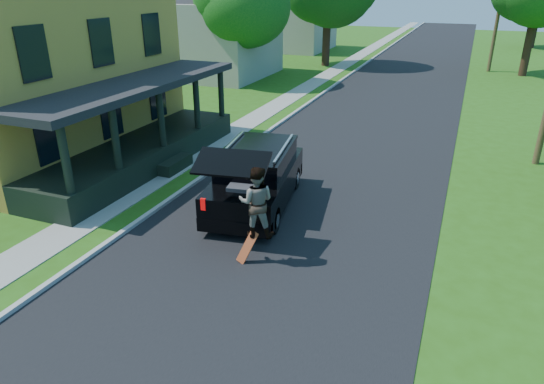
% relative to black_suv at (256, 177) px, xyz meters
% --- Properties ---
extents(ground, '(140.00, 140.00, 0.00)m').
position_rel_black_suv_xyz_m(ground, '(1.40, -4.33, -0.93)').
color(ground, '#295611').
rests_on(ground, ground).
extents(street, '(8.00, 120.00, 0.02)m').
position_rel_black_suv_xyz_m(street, '(1.40, 15.67, -0.93)').
color(street, black).
rests_on(street, ground).
extents(curb, '(0.15, 120.00, 0.12)m').
position_rel_black_suv_xyz_m(curb, '(-2.65, 15.67, -0.93)').
color(curb, '#A4A49F').
rests_on(curb, ground).
extents(sidewalk, '(1.30, 120.00, 0.03)m').
position_rel_black_suv_xyz_m(sidewalk, '(-4.20, 15.67, -0.93)').
color(sidewalk, '#9B9A92').
rests_on(sidewalk, ground).
extents(front_walk, '(6.50, 1.20, 0.03)m').
position_rel_black_suv_xyz_m(front_walk, '(-8.10, 1.67, -0.93)').
color(front_walk, '#9B9A92').
rests_on(front_walk, ground).
extents(neighbor_house_mid, '(12.78, 12.78, 8.30)m').
position_rel_black_suv_xyz_m(neighbor_house_mid, '(-12.10, 19.67, 3.26)').
color(neighbor_house_mid, '#AFA99B').
rests_on(neighbor_house_mid, ground).
extents(neighbor_house_far, '(12.78, 12.78, 8.30)m').
position_rel_black_suv_xyz_m(neighbor_house_far, '(-12.10, 35.67, 3.26)').
color(neighbor_house_far, '#AFA99B').
rests_on(neighbor_house_far, ground).
extents(black_suv, '(2.74, 5.48, 2.44)m').
position_rel_black_suv_xyz_m(black_suv, '(0.00, 0.00, 0.00)').
color(black_suv, black).
rests_on(black_suv, ground).
extents(skateboarder, '(1.02, 0.89, 1.78)m').
position_rel_black_suv_xyz_m(skateboarder, '(1.25, -2.83, 0.61)').
color(skateboarder, black).
rests_on(skateboarder, ground).
extents(skateboard, '(0.52, 0.36, 0.85)m').
position_rel_black_suv_xyz_m(skateboard, '(1.11, -3.09, -0.54)').
color(skateboard, '#A6370E').
rests_on(skateboard, ground).
extents(utility_pole_far, '(1.59, 0.54, 9.21)m').
position_rel_black_suv_xyz_m(utility_pole_far, '(6.83, 28.83, 3.81)').
color(utility_pole_far, '#463420').
rests_on(utility_pole_far, ground).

